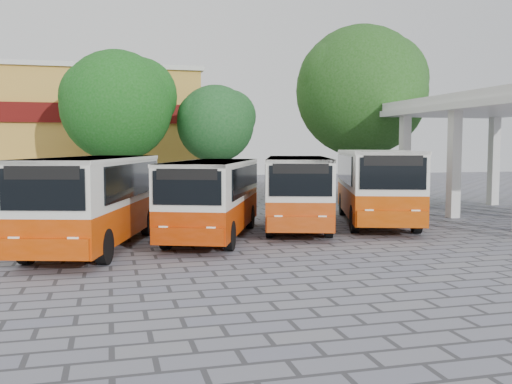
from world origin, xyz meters
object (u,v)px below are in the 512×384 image
object	(u,v)px
bus_far_left	(94,196)
bus_centre_right	(298,187)
bus_centre_left	(213,194)
bus_far_right	(376,181)

from	to	relation	value
bus_far_left	bus_centre_right	size ratio (longest dim) A/B	1.03
bus_far_left	bus_centre_left	size ratio (longest dim) A/B	1.05
bus_far_left	bus_centre_left	xyz separation A→B (m)	(3.89, 1.02, -0.09)
bus_centre_left	bus_centre_right	world-z (taller)	bus_centre_right
bus_far_left	bus_far_right	xyz separation A→B (m)	(10.99, 3.00, 0.10)
bus_centre_right	bus_far_right	size ratio (longest dim) A/B	0.91
bus_centre_right	bus_far_right	world-z (taller)	bus_far_right
bus_far_left	bus_far_right	distance (m)	11.40
bus_centre_right	bus_far_right	distance (m)	3.52
bus_far_left	bus_centre_right	bearing A→B (deg)	35.58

